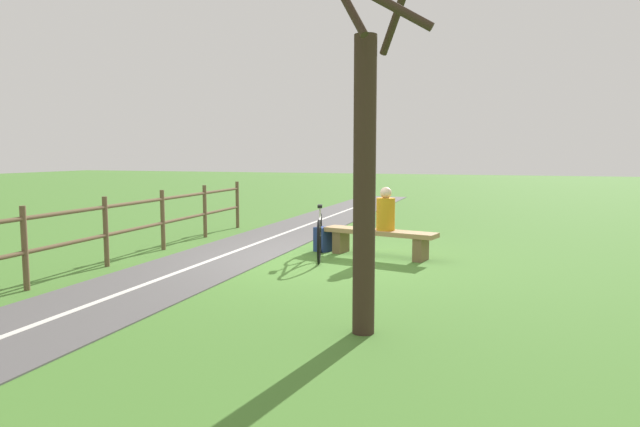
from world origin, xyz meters
The scene contains 8 objects.
ground_plane centered at (0.00, 0.00, 0.00)m, with size 80.00×80.00×0.00m, color #477A2D.
paved_path centered at (1.51, 4.00, 0.01)m, with size 1.86×36.00×0.02m, color #565454.
path_centre_line centered at (1.51, 4.00, 0.02)m, with size 0.10×32.00×0.00m, color silver.
bench centered at (-1.00, -0.60, 0.34)m, with size 2.09×0.84×0.47m.
person_seated centered at (-1.11, -0.58, 0.80)m, with size 0.39×0.39×0.75m.
bicycle centered at (-0.06, -0.14, 0.38)m, with size 0.57×1.70×0.91m.
backpack centered at (0.10, -0.78, 0.22)m, with size 0.36×0.35×0.45m.
tree_mid_field centered at (-1.81, 3.63, 1.70)m, with size 1.31×1.29×3.78m.
Camera 1 is at (-3.18, 8.95, 1.80)m, focal length 31.58 mm.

